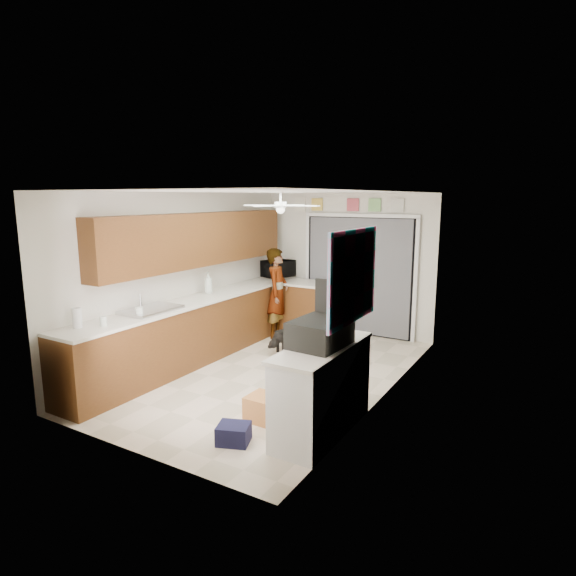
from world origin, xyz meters
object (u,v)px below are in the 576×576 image
at_px(soap_bottle, 208,283).
at_px(navy_crate, 234,434).
at_px(suitcase, 320,333).
at_px(cardboard_box, 267,409).
at_px(man, 277,293).
at_px(microwave, 278,269).
at_px(paper_towel_roll, 77,318).
at_px(dog, 286,339).

xyz_separation_m(soap_bottle, navy_crate, (2.11, -2.20, -1.01)).
xyz_separation_m(suitcase, cardboard_box, (-0.59, -0.08, -0.94)).
distance_m(cardboard_box, man, 3.35).
bearing_deg(man, microwave, 15.63).
bearing_deg(paper_towel_roll, cardboard_box, 18.91).
bearing_deg(paper_towel_roll, suitcase, 16.61).
bearing_deg(cardboard_box, navy_crate, -93.19).
height_order(suitcase, man, man).
height_order(soap_bottle, navy_crate, soap_bottle).
relative_size(microwave, paper_towel_roll, 2.43).
distance_m(soap_bottle, dog, 1.53).
bearing_deg(dog, soap_bottle, -136.60).
bearing_deg(suitcase, cardboard_box, -168.99).
height_order(paper_towel_roll, cardboard_box, paper_towel_roll).
bearing_deg(navy_crate, soap_bottle, 133.76).
relative_size(cardboard_box, navy_crate, 1.41).
distance_m(paper_towel_roll, navy_crate, 2.32).
bearing_deg(man, dog, -153.91).
height_order(navy_crate, man, man).
xyz_separation_m(soap_bottle, paper_towel_roll, (-0.00, -2.36, -0.05)).
distance_m(microwave, man, 0.85).
relative_size(suitcase, man, 0.41).
height_order(microwave, cardboard_box, microwave).
bearing_deg(suitcase, navy_crate, -130.44).
relative_size(paper_towel_roll, suitcase, 0.37).
height_order(suitcase, dog, suitcase).
relative_size(microwave, navy_crate, 1.81).
bearing_deg(dog, microwave, 140.70).
distance_m(paper_towel_roll, man, 3.64).
bearing_deg(dog, suitcase, -37.24).
bearing_deg(soap_bottle, man, 67.17).
distance_m(soap_bottle, navy_crate, 3.21).
bearing_deg(paper_towel_roll, microwave, 88.44).
bearing_deg(suitcase, dog, 131.02).
bearing_deg(cardboard_box, suitcase, 7.93).
bearing_deg(paper_towel_roll, dog, 69.91).
distance_m(soap_bottle, cardboard_box, 2.86).
distance_m(suitcase, man, 3.56).
xyz_separation_m(soap_bottle, suitcase, (2.74, -1.54, -0.04)).
height_order(microwave, man, man).
relative_size(cardboard_box, dog, 0.88).
distance_m(man, dog, 1.03).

